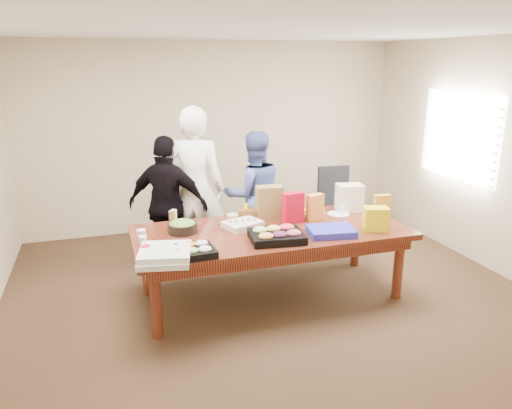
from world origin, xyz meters
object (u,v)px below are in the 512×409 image
object	(u,v)px
office_chair	(339,210)
person_right	(254,195)
person_center	(195,189)
sheet_cake	(243,224)
conference_table	(271,263)
salad_bowl	(183,228)

from	to	relation	value
office_chair	person_right	distance (m)	1.21
person_center	sheet_cake	world-z (taller)	person_center
person_right	sheet_cake	size ratio (longest dim) A/B	4.30
conference_table	office_chair	bearing A→B (deg)	39.35
salad_bowl	sheet_cake	bearing A→B (deg)	-3.93
sheet_cake	person_center	bearing A→B (deg)	90.07
person_right	salad_bowl	distance (m)	1.43
person_right	office_chair	bearing A→B (deg)	179.92
conference_table	office_chair	size ratio (longest dim) A/B	2.76
conference_table	person_right	bearing A→B (deg)	81.28
person_center	salad_bowl	xyz separation A→B (m)	(-0.30, -0.86, -0.17)
conference_table	person_right	size ratio (longest dim) A/B	1.75
office_chair	person_center	xyz separation A→B (m)	(-1.94, -0.05, 0.46)
sheet_cake	salad_bowl	xyz separation A→B (m)	(-0.62, 0.04, 0.02)
person_center	salad_bowl	world-z (taller)	person_center
office_chair	person_right	size ratio (longest dim) A/B	0.63
person_center	salad_bowl	distance (m)	0.92
conference_table	person_center	distance (m)	1.34
conference_table	person_center	xyz separation A→B (m)	(-0.59, 1.05, 0.60)
conference_table	person_center	bearing A→B (deg)	119.05
conference_table	sheet_cake	xyz separation A→B (m)	(-0.26, 0.15, 0.41)
person_center	person_right	distance (m)	0.79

